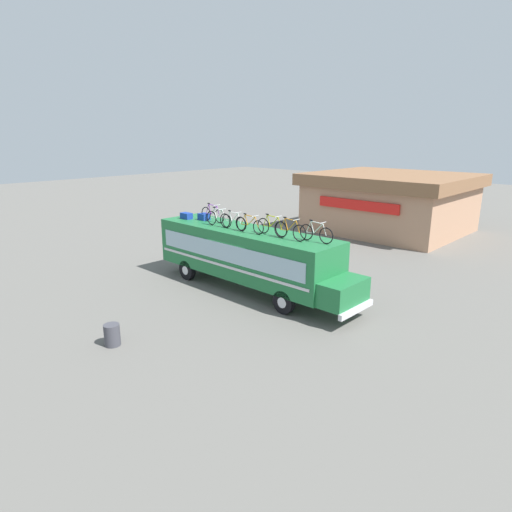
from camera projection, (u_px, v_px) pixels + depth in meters
The scene contains 13 objects.
ground_plane at pixel (245, 288), 21.39m from camera, with size 120.00×120.00×0.00m, color #605E59.
bus at pixel (248, 254), 20.75m from camera, with size 11.29×2.52×2.96m.
luggage_bag_1 at pixel (186, 216), 23.08m from camera, with size 0.62×0.38×0.32m, color #193899.
luggage_bag_2 at pixel (204, 217), 22.79m from camera, with size 0.52×0.46×0.34m, color #193899.
rooftop_bicycle_1 at pixel (213, 214), 22.27m from camera, with size 1.74×0.44×0.94m.
rooftop_bicycle_2 at pixel (218, 218), 21.17m from camera, with size 1.68×0.44×0.92m.
rooftop_bicycle_3 at pixel (233, 221), 20.52m from camera, with size 1.61×0.44×0.87m.
rooftop_bicycle_4 at pixel (250, 225), 19.74m from camera, with size 1.72×0.44×0.86m.
rooftop_bicycle_5 at pixel (272, 226), 19.28m from camera, with size 1.77×0.44×0.93m.
rooftop_bicycle_6 at pixel (290, 230), 18.45m from camera, with size 1.74×0.44×0.95m.
rooftop_bicycle_7 at pixel (316, 233), 18.04m from camera, with size 1.69×0.44×0.91m.
roadside_building at pixel (390, 202), 33.83m from camera, with size 11.24×10.23×4.39m.
trash_bin at pixel (112, 335), 15.49m from camera, with size 0.56×0.56×0.79m, color #3F3F47.
Camera 1 is at (14.32, -14.24, 7.24)m, focal length 30.66 mm.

